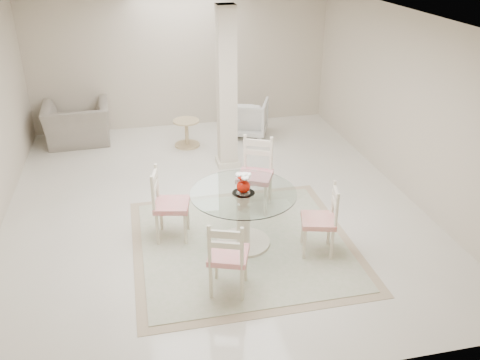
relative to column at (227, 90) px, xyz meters
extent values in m
plane|color=white|center=(-0.50, -1.30, -1.35)|extent=(7.00, 7.00, 0.00)
cube|color=beige|center=(-0.50, 2.20, 0.00)|extent=(6.00, 0.02, 2.70)
cube|color=beige|center=(-0.50, -4.80, 0.00)|extent=(6.00, 0.02, 2.70)
cube|color=beige|center=(2.50, -1.30, 0.00)|extent=(0.02, 7.00, 2.70)
cube|color=white|center=(-0.50, -1.30, 1.35)|extent=(6.00, 7.00, 0.02)
cube|color=beige|center=(0.00, 0.00, 0.00)|extent=(0.30, 0.30, 2.70)
cube|color=tan|center=(-0.28, -2.52, -1.35)|extent=(2.86, 2.86, 0.01)
cube|color=beige|center=(-0.28, -2.52, -1.34)|extent=(2.61, 2.61, 0.01)
cylinder|color=beige|center=(-0.28, -2.52, -1.32)|extent=(0.70, 0.70, 0.05)
cylinder|color=beige|center=(-0.28, -2.52, -0.95)|extent=(0.18, 0.18, 0.72)
cylinder|color=beige|center=(-0.28, -2.52, -0.60)|extent=(0.29, 0.29, 0.03)
cylinder|color=white|center=(-0.28, -2.52, -0.58)|extent=(1.34, 1.34, 0.01)
ellipsoid|color=#AD1205|center=(-0.28, -2.52, -0.49)|extent=(0.18, 0.18, 0.17)
cylinder|color=#AD1205|center=(-0.28, -2.52, -0.39)|extent=(0.09, 0.09, 0.05)
cylinder|color=#AD1205|center=(-0.28, -2.52, -0.36)|extent=(0.15, 0.15, 0.02)
ellipsoid|color=white|center=(-0.28, -2.52, -0.33)|extent=(0.10, 0.10, 0.05)
ellipsoid|color=white|center=(-0.23, -2.50, -0.35)|extent=(0.10, 0.10, 0.05)
ellipsoid|color=white|center=(-0.33, -2.49, -0.34)|extent=(0.10, 0.10, 0.05)
ellipsoid|color=white|center=(-0.27, -2.58, -0.35)|extent=(0.10, 0.10, 0.05)
cylinder|color=beige|center=(0.47, -2.68, -1.13)|extent=(0.04, 0.04, 0.43)
cylinder|color=beige|center=(0.38, -3.01, -1.13)|extent=(0.04, 0.04, 0.43)
cylinder|color=beige|center=(0.80, -2.77, -1.13)|extent=(0.04, 0.04, 0.43)
cylinder|color=beige|center=(0.71, -3.10, -1.13)|extent=(0.04, 0.04, 0.43)
cube|color=red|center=(0.59, -2.89, -0.88)|extent=(0.51, 0.51, 0.07)
cube|color=beige|center=(0.77, -2.94, -0.57)|extent=(0.14, 0.37, 0.51)
cylinder|color=beige|center=(-0.18, -1.74, -1.10)|extent=(0.05, 0.05, 0.50)
cylinder|color=beige|center=(0.18, -1.91, -1.10)|extent=(0.05, 0.05, 0.50)
cylinder|color=beige|center=(-0.01, -1.39, -1.10)|extent=(0.05, 0.05, 0.50)
cylinder|color=beige|center=(0.34, -1.55, -1.10)|extent=(0.05, 0.05, 0.50)
cube|color=#B21222|center=(0.08, -1.65, -0.82)|extent=(0.63, 0.63, 0.08)
cube|color=beige|center=(0.18, -1.45, -0.45)|extent=(0.41, 0.23, 0.58)
cylinder|color=beige|center=(-1.02, -2.37, -1.12)|extent=(0.04, 0.04, 0.46)
cylinder|color=beige|center=(-0.95, -2.02, -1.12)|extent=(0.04, 0.04, 0.46)
cylinder|color=beige|center=(-1.37, -2.30, -1.12)|extent=(0.04, 0.04, 0.46)
cylinder|color=beige|center=(-1.30, -1.94, -1.12)|extent=(0.04, 0.04, 0.46)
cube|color=#B51316|center=(-1.16, -2.16, -0.85)|extent=(0.52, 0.52, 0.07)
cube|color=beige|center=(-1.36, -2.12, -0.52)|extent=(0.12, 0.40, 0.54)
cylinder|color=beige|center=(-0.43, -3.29, -1.13)|extent=(0.04, 0.04, 0.45)
cylinder|color=beige|center=(-0.76, -3.18, -1.13)|extent=(0.04, 0.04, 0.45)
cylinder|color=beige|center=(-0.55, -3.62, -1.13)|extent=(0.04, 0.04, 0.45)
cylinder|color=beige|center=(-0.87, -3.50, -1.13)|extent=(0.04, 0.04, 0.45)
cube|color=#B21313|center=(-0.65, -3.40, -0.87)|extent=(0.55, 0.55, 0.07)
cube|color=beige|center=(-0.72, -3.58, -0.54)|extent=(0.38, 0.17, 0.52)
imported|color=gray|center=(-2.60, 1.60, -0.96)|extent=(1.24, 1.10, 0.78)
imported|color=white|center=(0.66, 1.34, -0.99)|extent=(1.01, 1.02, 0.72)
cylinder|color=tan|center=(-0.59, 1.00, -1.33)|extent=(0.47, 0.47, 0.04)
cylinder|color=tan|center=(-0.59, 1.00, -1.09)|extent=(0.07, 0.07, 0.45)
cylinder|color=tan|center=(-0.59, 1.00, -0.85)|extent=(0.49, 0.49, 0.03)
camera|label=1|loc=(-1.53, -7.99, 2.39)|focal=38.00mm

